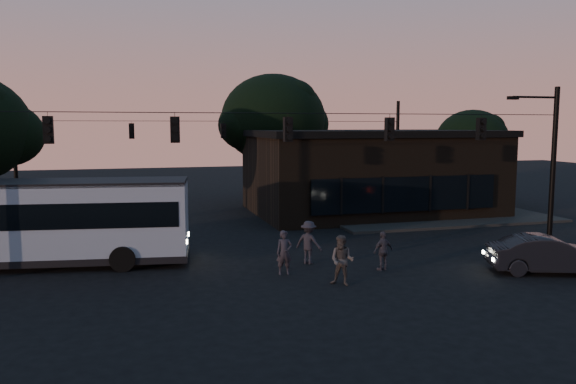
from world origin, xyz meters
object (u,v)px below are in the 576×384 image
object	(u,v)px
bus	(33,219)
car	(548,255)
pedestrian_c	(383,251)
building	(370,171)
pedestrian_a	(284,252)
pedestrian_d	(309,242)
pedestrian_b	(342,260)

from	to	relation	value
bus	car	bearing A→B (deg)	-10.82
pedestrian_c	car	bearing A→B (deg)	146.12
building	pedestrian_c	world-z (taller)	building
building	pedestrian_a	world-z (taller)	building
car	pedestrian_d	world-z (taller)	pedestrian_d
pedestrian_a	car	bearing A→B (deg)	-10.27
building	car	size ratio (longest dim) A/B	3.47
bus	pedestrian_a	bearing A→B (deg)	-14.87
building	bus	xyz separation A→B (m)	(-19.05, -9.53, -0.75)
car	pedestrian_b	size ratio (longest dim) A/B	2.44
pedestrian_b	building	bearing A→B (deg)	100.30
pedestrian_a	pedestrian_c	size ratio (longest dim) A/B	1.10
pedestrian_a	building	bearing A→B (deg)	59.31
pedestrian_b	bus	bearing A→B (deg)	-171.05
pedestrian_a	pedestrian_c	bearing A→B (deg)	-2.39
pedestrian_a	bus	bearing A→B (deg)	161.62
car	pedestrian_d	distance (m)	9.36
pedestrian_a	pedestrian_b	size ratio (longest dim) A/B	0.94
bus	pedestrian_d	world-z (taller)	bus
car	pedestrian_c	world-z (taller)	pedestrian_c
building	pedestrian_c	distance (m)	15.25
building	pedestrian_b	distance (m)	17.58
building	pedestrian_d	distance (m)	14.80
building	car	xyz separation A→B (m)	(0.30, -16.18, -1.98)
building	pedestrian_d	bearing A→B (deg)	-123.82
pedestrian_c	pedestrian_b	bearing A→B (deg)	19.04
pedestrian_b	pedestrian_c	bearing A→B (deg)	70.66
pedestrian_c	pedestrian_a	bearing A→B (deg)	-21.09
building	car	distance (m)	16.30
pedestrian_b	pedestrian_d	bearing A→B (deg)	130.43
building	car	world-z (taller)	building
pedestrian_a	pedestrian_c	world-z (taller)	pedestrian_a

